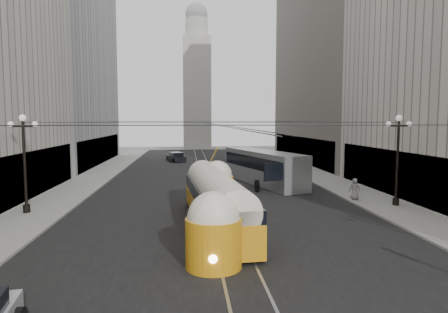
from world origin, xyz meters
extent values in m
cube|color=black|center=(0.00, 32.50, 0.00)|extent=(20.00, 85.00, 0.02)
cube|color=gray|center=(-12.00, 36.00, 0.07)|extent=(4.00, 72.00, 0.15)
cube|color=gray|center=(12.00, 36.00, 0.07)|extent=(4.00, 72.00, 0.15)
cube|color=gray|center=(-0.75, 32.50, 0.00)|extent=(0.12, 85.00, 0.04)
cube|color=gray|center=(0.75, 32.50, 0.00)|extent=(0.12, 85.00, 0.04)
cube|color=black|center=(-14.05, 24.00, 2.00)|extent=(0.10, 18.00, 3.60)
cube|color=#999999|center=(-20.00, 48.00, 14.00)|extent=(12.00, 28.00, 28.00)
cube|color=black|center=(-14.05, 48.00, 2.00)|extent=(0.10, 25.20, 3.60)
cube|color=black|center=(14.05, 22.00, 2.00)|extent=(0.10, 18.00, 3.60)
cube|color=#514C47|center=(20.00, 48.00, 16.00)|extent=(12.00, 32.00, 32.00)
cube|color=black|center=(14.05, 48.00, 2.00)|extent=(0.10, 28.80, 3.60)
cube|color=#B2AFA8|center=(0.00, 80.00, 12.00)|extent=(6.00, 6.00, 24.00)
cylinder|color=#B2AFA8|center=(0.00, 80.00, 26.00)|extent=(4.80, 4.80, 4.00)
sphere|color=gray|center=(0.00, 80.00, 28.96)|extent=(4.80, 4.80, 4.80)
cylinder|color=black|center=(-12.60, 18.00, 3.15)|extent=(0.18, 0.18, 6.00)
cylinder|color=black|center=(-12.60, 18.00, 0.40)|extent=(0.44, 0.44, 0.50)
cylinder|color=black|center=(-12.60, 18.00, 5.75)|extent=(1.60, 0.08, 0.08)
sphere|color=white|center=(-12.60, 18.00, 6.30)|extent=(0.44, 0.44, 0.44)
sphere|color=white|center=(-13.35, 18.00, 5.90)|extent=(0.36, 0.36, 0.36)
sphere|color=white|center=(-11.85, 18.00, 5.90)|extent=(0.36, 0.36, 0.36)
cylinder|color=black|center=(12.60, 18.00, 3.15)|extent=(0.18, 0.18, 6.00)
cylinder|color=black|center=(12.60, 18.00, 0.40)|extent=(0.44, 0.44, 0.50)
cylinder|color=black|center=(12.60, 18.00, 5.75)|extent=(1.60, 0.08, 0.08)
sphere|color=white|center=(12.60, 18.00, 6.30)|extent=(0.44, 0.44, 0.44)
sphere|color=white|center=(11.85, 18.00, 5.90)|extent=(0.36, 0.36, 0.36)
sphere|color=white|center=(13.35, 18.00, 5.90)|extent=(0.36, 0.36, 0.36)
cylinder|color=black|center=(0.00, 4.00, 6.00)|extent=(25.00, 0.03, 0.03)
cylinder|color=black|center=(0.00, 18.00, 6.00)|extent=(25.00, 0.03, 0.03)
cylinder|color=black|center=(0.00, 32.00, 6.00)|extent=(25.00, 0.03, 0.03)
cylinder|color=black|center=(0.00, 46.00, 6.00)|extent=(25.00, 0.03, 0.03)
cylinder|color=black|center=(0.00, 36.00, 5.80)|extent=(0.03, 72.00, 0.03)
cylinder|color=black|center=(0.40, 36.00, 5.80)|extent=(0.03, 72.00, 0.03)
cube|color=orange|center=(-0.50, 13.81, 0.96)|extent=(3.45, 12.90, 1.55)
cube|color=black|center=(-0.50, 13.81, 0.23)|extent=(3.41, 12.52, 0.27)
cube|color=black|center=(-0.50, 13.81, 1.96)|extent=(3.45, 12.71, 0.77)
cylinder|color=silver|center=(-0.50, 13.81, 2.23)|extent=(3.16, 12.68, 2.09)
cylinder|color=orange|center=(-1.04, 7.56, 1.05)|extent=(2.37, 2.37, 2.09)
sphere|color=silver|center=(-1.04, 7.56, 2.14)|extent=(2.18, 2.18, 2.18)
cylinder|color=orange|center=(0.04, 20.06, 1.05)|extent=(2.37, 2.37, 2.09)
sphere|color=silver|center=(0.04, 20.06, 2.14)|extent=(2.18, 2.18, 2.18)
sphere|color=#FFF2BF|center=(-1.13, 6.41, 0.77)|extent=(0.36, 0.36, 0.36)
cube|color=#A6A8AC|center=(5.13, 29.05, 1.63)|extent=(6.14, 12.85, 3.16)
cube|color=black|center=(5.13, 29.05, 2.16)|extent=(6.03, 12.43, 1.16)
cube|color=black|center=(5.13, 22.78, 2.00)|extent=(2.35, 0.79, 1.47)
cylinder|color=black|center=(3.81, 24.82, 0.53)|extent=(0.30, 1.05, 1.05)
cylinder|color=black|center=(6.44, 24.82, 0.53)|extent=(0.30, 1.05, 1.05)
cylinder|color=black|center=(3.81, 33.28, 0.53)|extent=(0.30, 1.05, 1.05)
cylinder|color=black|center=(6.44, 33.28, 0.53)|extent=(0.30, 1.05, 1.05)
cube|color=white|center=(4.77, 43.65, 0.50)|extent=(2.18, 4.76, 0.83)
cube|color=black|center=(4.77, 43.65, 1.08)|extent=(1.83, 2.65, 0.78)
cylinder|color=black|center=(3.91, 42.06, 0.33)|extent=(0.22, 0.66, 0.66)
cylinder|color=black|center=(5.63, 42.06, 0.33)|extent=(0.22, 0.66, 0.66)
cylinder|color=black|center=(3.91, 45.23, 0.33)|extent=(0.22, 0.66, 0.66)
cylinder|color=black|center=(5.63, 45.23, 0.33)|extent=(0.22, 0.66, 0.66)
cube|color=black|center=(-3.86, 51.05, 0.46)|extent=(3.13, 4.71, 0.77)
cube|color=black|center=(-3.86, 51.05, 1.01)|extent=(2.28, 2.79, 0.73)
cylinder|color=black|center=(-4.67, 49.57, 0.31)|extent=(0.22, 0.62, 0.62)
cylinder|color=black|center=(-3.06, 49.57, 0.31)|extent=(0.22, 0.62, 0.62)
cylinder|color=black|center=(-4.67, 52.53, 0.31)|extent=(0.22, 0.62, 0.62)
cylinder|color=black|center=(-3.06, 52.53, 0.31)|extent=(0.22, 0.62, 0.62)
imported|color=slate|center=(10.50, 20.17, 0.97)|extent=(0.92, 0.74, 1.63)
camera|label=1|loc=(-2.07, -8.66, 6.16)|focal=32.00mm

